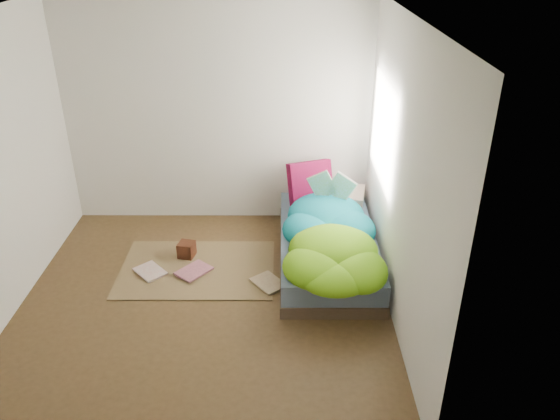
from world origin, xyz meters
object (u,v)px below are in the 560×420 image
at_px(bed, 327,247).
at_px(floor_book_a, 140,276).
at_px(pillow_magenta, 310,183).
at_px(wooden_box, 187,249).
at_px(open_book, 332,178).
at_px(floor_book_b, 186,267).

bearing_deg(bed, floor_book_a, -170.15).
distance_m(pillow_magenta, wooden_box, 1.58).
relative_size(pillow_magenta, wooden_box, 3.01).
height_order(open_book, floor_book_b, open_book).
xyz_separation_m(pillow_magenta, open_book, (0.21, -0.36, 0.22)).
bearing_deg(wooden_box, open_book, 10.62).
bearing_deg(floor_book_b, pillow_magenta, 74.14).
xyz_separation_m(open_book, floor_book_b, (-1.54, -0.53, -0.78)).
xyz_separation_m(bed, floor_book_a, (-1.93, -0.34, -0.14)).
distance_m(bed, floor_book_a, 1.97).
relative_size(bed, floor_book_b, 5.85).
bearing_deg(wooden_box, pillow_magenta, 25.81).
bearing_deg(open_book, bed, -82.94).
xyz_separation_m(wooden_box, floor_book_b, (0.02, -0.24, -0.07)).
bearing_deg(bed, pillow_magenta, 102.25).
bearing_deg(pillow_magenta, floor_book_b, -165.57).
xyz_separation_m(floor_book_a, floor_book_b, (0.44, 0.16, 0.00)).
relative_size(open_book, floor_book_a, 1.33).
height_order(open_book, wooden_box, open_book).
height_order(wooden_box, floor_book_a, wooden_box).
bearing_deg(pillow_magenta, floor_book_a, -168.65).
distance_m(pillow_magenta, floor_book_b, 1.70).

